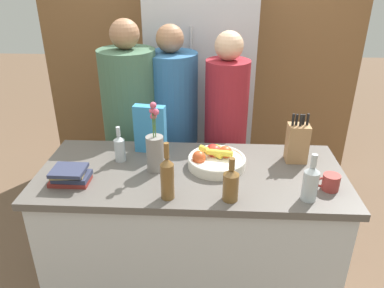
{
  "coord_description": "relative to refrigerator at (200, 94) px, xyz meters",
  "views": [
    {
      "loc": [
        0.09,
        -1.76,
        1.96
      ],
      "look_at": [
        0.0,
        0.09,
        1.06
      ],
      "focal_mm": 35.0,
      "sensor_mm": 36.0,
      "label": 1
    }
  ],
  "objects": [
    {
      "name": "person_at_sink",
      "position": [
        -0.47,
        -0.67,
        -0.02
      ],
      "size": [
        0.38,
        0.38,
        1.65
      ],
      "rotation": [
        0.0,
        0.0,
        -0.01
      ],
      "color": "#383842",
      "rests_on": "ground_plane"
    },
    {
      "name": "bottle_water",
      "position": [
        -0.42,
        -1.21,
        0.08
      ],
      "size": [
        0.06,
        0.06,
        0.21
      ],
      "color": "#B2BCC1",
      "rests_on": "kitchen_island"
    },
    {
      "name": "person_in_blue",
      "position": [
        -0.19,
        -0.57,
        -0.05
      ],
      "size": [
        0.37,
        0.37,
        1.6
      ],
      "rotation": [
        0.0,
        0.0,
        0.02
      ],
      "color": "#383842",
      "rests_on": "ground_plane"
    },
    {
      "name": "kitchen_island",
      "position": [
        -0.01,
        -1.31,
        -0.47
      ],
      "size": [
        1.66,
        0.71,
        0.94
      ],
      "color": "silver",
      "rests_on": "ground_plane"
    },
    {
      "name": "fruit_bowl",
      "position": [
        0.12,
        -1.24,
        0.04
      ],
      "size": [
        0.32,
        0.32,
        0.11
      ],
      "color": "silver",
      "rests_on": "kitchen_island"
    },
    {
      "name": "bottle_vinegar",
      "position": [
        0.19,
        -1.57,
        0.09
      ],
      "size": [
        0.08,
        0.08,
        0.22
      ],
      "color": "brown",
      "rests_on": "kitchen_island"
    },
    {
      "name": "refrigerator",
      "position": [
        0.0,
        0.0,
        0.0
      ],
      "size": [
        0.84,
        0.63,
        1.88
      ],
      "color": "#B7B7BC",
      "rests_on": "ground_plane"
    },
    {
      "name": "cereal_box",
      "position": [
        -0.26,
        -1.08,
        0.14
      ],
      "size": [
        0.19,
        0.08,
        0.29
      ],
      "color": "teal",
      "rests_on": "kitchen_island"
    },
    {
      "name": "coffee_mug",
      "position": [
        0.69,
        -1.45,
        0.04
      ],
      "size": [
        0.12,
        0.08,
        0.08
      ],
      "color": "#99332D",
      "rests_on": "kitchen_island"
    },
    {
      "name": "bottle_oil",
      "position": [
        -0.11,
        -1.57,
        0.11
      ],
      "size": [
        0.07,
        0.07,
        0.29
      ],
      "color": "brown",
      "rests_on": "kitchen_island"
    },
    {
      "name": "flower_vase",
      "position": [
        -0.2,
        -1.3,
        0.12
      ],
      "size": [
        0.09,
        0.09,
        0.39
      ],
      "color": "gray",
      "rests_on": "kitchen_island"
    },
    {
      "name": "person_in_red_tee",
      "position": [
        0.19,
        -0.69,
        -0.04
      ],
      "size": [
        0.29,
        0.29,
        1.58
      ],
      "rotation": [
        0.0,
        0.0,
        0.45
      ],
      "color": "#383842",
      "rests_on": "ground_plane"
    },
    {
      "name": "knife_block",
      "position": [
        0.58,
        -1.16,
        0.11
      ],
      "size": [
        0.12,
        0.1,
        0.29
      ],
      "color": "#A87A4C",
      "rests_on": "kitchen_island"
    },
    {
      "name": "book_stack",
      "position": [
        -0.62,
        -1.46,
        0.04
      ],
      "size": [
        0.2,
        0.15,
        0.09
      ],
      "color": "maroon",
      "rests_on": "kitchen_island"
    },
    {
      "name": "bottle_wine",
      "position": [
        0.56,
        -1.55,
        0.09
      ],
      "size": [
        0.07,
        0.07,
        0.24
      ],
      "color": "#B2BCC1",
      "rests_on": "kitchen_island"
    },
    {
      "name": "back_wall_wood",
      "position": [
        -0.01,
        0.36,
        0.36
      ],
      "size": [
        2.86,
        0.12,
        2.6
      ],
      "color": "brown",
      "rests_on": "ground_plane"
    }
  ]
}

